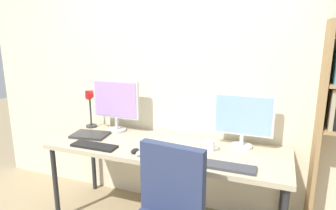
# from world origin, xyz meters

# --- Properties ---
(wall_back) EXTENTS (4.42, 0.10, 2.60)m
(wall_back) POSITION_xyz_m (0.00, 1.02, 1.30)
(wall_back) COLOR beige
(wall_back) RESTS_ON ground_plane
(desk) EXTENTS (2.02, 0.68, 0.74)m
(desk) POSITION_xyz_m (0.00, 0.60, 0.69)
(desk) COLOR tan
(desk) RESTS_ON ground_plane
(monitor_left) EXTENTS (0.48, 0.18, 0.50)m
(monitor_left) POSITION_xyz_m (-0.60, 0.81, 1.03)
(monitor_left) COLOR silver
(monitor_left) RESTS_ON desk
(monitor_right) EXTENTS (0.49, 0.18, 0.46)m
(monitor_right) POSITION_xyz_m (0.60, 0.81, 0.99)
(monitor_right) COLOR silver
(monitor_right) RESTS_ON desk
(desk_lamp) EXTENTS (0.11, 0.15, 0.43)m
(desk_lamp) POSITION_xyz_m (-0.91, 0.81, 1.03)
(desk_lamp) COLOR #333333
(desk_lamp) RESTS_ON desk
(keyboard_left) EXTENTS (0.40, 0.13, 0.02)m
(keyboard_left) POSITION_xyz_m (-0.56, 0.37, 0.75)
(keyboard_left) COLOR black
(keyboard_left) RESTS_ON desk
(keyboard_right) EXTENTS (0.40, 0.13, 0.02)m
(keyboard_right) POSITION_xyz_m (0.56, 0.37, 0.75)
(keyboard_right) COLOR #38383D
(keyboard_right) RESTS_ON desk
(mouse_left_side) EXTENTS (0.06, 0.10, 0.03)m
(mouse_left_side) POSITION_xyz_m (-0.12, 0.36, 0.76)
(mouse_left_side) COLOR silver
(mouse_left_side) RESTS_ON desk
(mouse_right_side) EXTENTS (0.06, 0.10, 0.03)m
(mouse_right_side) POSITION_xyz_m (-0.18, 0.38, 0.76)
(mouse_right_side) COLOR black
(mouse_right_side) RESTS_ON desk
(laptop_closed) EXTENTS (0.35, 0.26, 0.02)m
(laptop_closed) POSITION_xyz_m (-0.76, 0.59, 0.75)
(laptop_closed) COLOR #2D2D2D
(laptop_closed) RESTS_ON desk
(coffee_mug) EXTENTS (0.11, 0.08, 0.09)m
(coffee_mug) POSITION_xyz_m (0.37, 0.65, 0.79)
(coffee_mug) COLOR white
(coffee_mug) RESTS_ON desk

